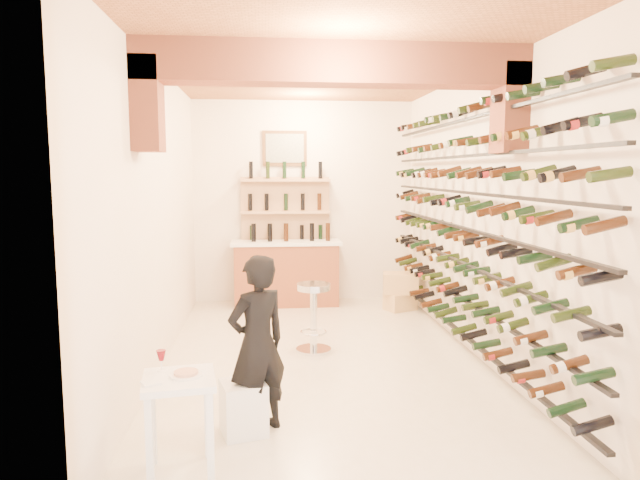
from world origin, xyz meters
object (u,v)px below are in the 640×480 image
at_px(white_stool, 243,408).
at_px(person, 257,344).
at_px(tasting_table, 179,394).
at_px(wine_rack, 459,220).
at_px(back_counter, 286,271).
at_px(crate_lower, 400,301).
at_px(chrome_barstool, 314,312).

height_order(white_stool, person, person).
xyz_separation_m(white_stool, person, (0.12, 0.04, 0.51)).
relative_size(tasting_table, person, 0.59).
bearing_deg(wine_rack, back_counter, 124.66).
bearing_deg(back_counter, crate_lower, -17.12).
distance_m(wine_rack, white_stool, 3.23).
bearing_deg(chrome_barstool, white_stool, -109.93).
relative_size(tasting_table, chrome_barstool, 1.05).
xyz_separation_m(tasting_table, chrome_barstool, (1.15, 2.62, -0.11)).
distance_m(white_stool, crate_lower, 4.48).
bearing_deg(back_counter, tasting_table, -100.48).
relative_size(wine_rack, person, 3.98).
distance_m(back_counter, white_stool, 4.46).
xyz_separation_m(person, chrome_barstool, (0.62, 2.00, -0.25)).
relative_size(white_stool, person, 0.29).
bearing_deg(tasting_table, person, 41.58).
height_order(wine_rack, crate_lower, wine_rack).
height_order(wine_rack, white_stool, wine_rack).
xyz_separation_m(chrome_barstool, crate_lower, (1.48, 1.86, -0.33)).
bearing_deg(white_stool, tasting_table, -125.11).
height_order(wine_rack, tasting_table, wine_rack).
distance_m(back_counter, person, 4.40).
distance_m(wine_rack, person, 2.94).
bearing_deg(white_stool, chrome_barstool, 70.07).
height_order(tasting_table, chrome_barstool, tasting_table).
bearing_deg(chrome_barstool, person, -107.28).
relative_size(back_counter, crate_lower, 3.89).
height_order(person, crate_lower, person).
xyz_separation_m(back_counter, white_stool, (-0.52, -4.42, -0.32)).
height_order(tasting_table, white_stool, tasting_table).
distance_m(person, chrome_barstool, 2.11).
bearing_deg(tasting_table, wine_rack, 32.27).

